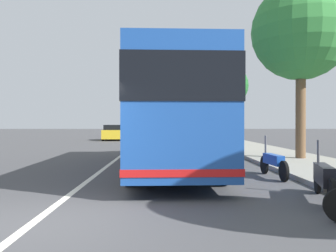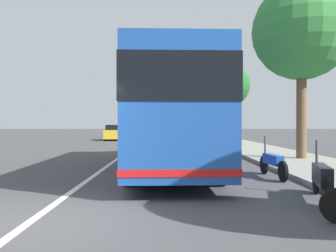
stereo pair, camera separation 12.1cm
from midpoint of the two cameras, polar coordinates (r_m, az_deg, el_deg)
ground_plane at (r=6.36m, az=-21.58°, el=-14.41°), size 220.00×220.00×0.00m
sidewalk_curb at (r=16.77m, az=18.50°, el=-4.97°), size 110.00×3.60×0.14m
lane_divider_line at (r=15.98m, az=-8.73°, el=-5.45°), size 110.00×0.16×0.01m
coach_bus at (r=12.85m, az=-0.02°, el=2.28°), size 11.29×2.92×3.57m
motorcycle_far_end at (r=8.20m, az=23.37°, el=-7.70°), size 2.20×0.65×1.25m
motorcycle_angled at (r=11.21m, az=16.25°, el=-5.63°), size 2.17×0.31×1.24m
car_ahead_same_lane at (r=35.61m, az=-8.93°, el=-1.10°), size 4.40×2.06×1.52m
car_behind_bus at (r=49.03m, az=-0.69°, el=-0.77°), size 4.67×1.92×1.38m
car_far_distant at (r=45.90m, az=-7.16°, el=-0.80°), size 4.13×1.95×1.49m
car_side_street at (r=61.12m, az=-0.13°, el=-0.55°), size 4.69×1.96×1.40m
roadside_tree_mid_block at (r=16.83m, az=20.36°, el=13.99°), size 4.22×4.22×7.74m
roadside_tree_far_block at (r=26.58m, az=9.48°, el=6.36°), size 2.97×2.97×5.93m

